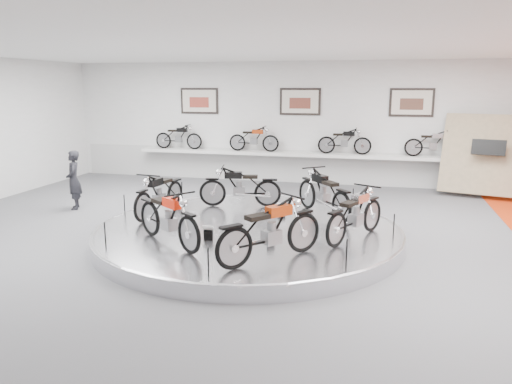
% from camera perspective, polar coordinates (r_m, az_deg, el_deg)
% --- Properties ---
extents(floor, '(16.00, 16.00, 0.00)m').
position_cam_1_polar(floor, '(10.33, -1.32, -6.03)').
color(floor, '#535456').
rests_on(floor, ground).
extents(ceiling, '(16.00, 16.00, 0.00)m').
position_cam_1_polar(ceiling, '(9.86, -1.44, 16.67)').
color(ceiling, white).
rests_on(ceiling, wall_back).
extents(wall_back, '(16.00, 0.00, 16.00)m').
position_cam_1_polar(wall_back, '(16.72, 5.04, 7.86)').
color(wall_back, white).
rests_on(wall_back, floor).
extents(dado_band, '(15.68, 0.04, 1.10)m').
position_cam_1_polar(dado_band, '(16.87, 4.94, 2.93)').
color(dado_band, '#BCBCBA').
rests_on(dado_band, floor).
extents(display_platform, '(6.40, 6.40, 0.30)m').
position_cam_1_polar(display_platform, '(10.56, -0.90, -4.77)').
color(display_platform, silver).
rests_on(display_platform, floor).
extents(platform_rim, '(6.40, 6.40, 0.10)m').
position_cam_1_polar(platform_rim, '(10.53, -0.90, -4.14)').
color(platform_rim, '#B2B2BA').
rests_on(platform_rim, display_platform).
extents(shelf, '(11.00, 0.55, 0.10)m').
position_cam_1_polar(shelf, '(16.53, 4.81, 4.33)').
color(shelf, silver).
rests_on(shelf, wall_back).
extents(poster_left, '(1.35, 0.06, 0.88)m').
position_cam_1_polar(poster_left, '(17.54, -6.49, 10.31)').
color(poster_left, beige).
rests_on(poster_left, wall_back).
extents(poster_center, '(1.35, 0.06, 0.88)m').
position_cam_1_polar(poster_center, '(16.64, 5.06, 10.25)').
color(poster_center, beige).
rests_on(poster_center, wall_back).
extents(poster_right, '(1.35, 0.06, 0.88)m').
position_cam_1_polar(poster_right, '(16.46, 17.36, 9.74)').
color(poster_right, beige).
rests_on(poster_right, wall_back).
extents(display_panel, '(2.56, 1.52, 2.30)m').
position_cam_1_polar(display_panel, '(15.98, 24.74, 3.90)').
color(display_panel, tan).
rests_on(display_panel, floor).
extents(shelf_bike_a, '(1.22, 0.43, 0.73)m').
position_cam_1_polar(shelf_bike_a, '(17.64, -8.83, 6.07)').
color(shelf_bike_a, black).
rests_on(shelf_bike_a, shelf).
extents(shelf_bike_b, '(1.22, 0.43, 0.73)m').
position_cam_1_polar(shelf_bike_b, '(16.78, -0.25, 5.91)').
color(shelf_bike_b, '#972F0C').
rests_on(shelf_bike_b, shelf).
extents(shelf_bike_c, '(1.22, 0.43, 0.73)m').
position_cam_1_polar(shelf_bike_c, '(16.31, 10.07, 5.55)').
color(shelf_bike_c, black).
rests_on(shelf_bike_c, shelf).
extents(shelf_bike_d, '(1.22, 0.43, 0.73)m').
position_cam_1_polar(shelf_bike_d, '(16.35, 19.58, 5.06)').
color(shelf_bike_d, '#BDBCC2').
rests_on(shelf_bike_d, shelf).
extents(bike_a, '(1.63, 1.81, 1.06)m').
position_cam_1_polar(bike_a, '(11.42, 7.74, -0.06)').
color(bike_a, black).
rests_on(bike_a, display_platform).
extents(bike_b, '(1.79, 0.94, 1.00)m').
position_cam_1_polar(bike_b, '(12.18, -1.84, 0.65)').
color(bike_b, black).
rests_on(bike_b, display_platform).
extents(bike_c, '(0.81, 1.78, 1.01)m').
position_cam_1_polar(bike_c, '(11.58, -10.98, -0.14)').
color(bike_c, black).
rests_on(bike_c, display_platform).
extents(bike_d, '(1.82, 1.58, 1.06)m').
position_cam_1_polar(bike_d, '(9.38, -9.99, -2.82)').
color(bike_d, red).
rests_on(bike_d, display_platform).
extents(bike_e, '(1.69, 1.83, 1.09)m').
position_cam_1_polar(bike_e, '(8.38, 1.67, -4.32)').
color(bike_e, '#972F0C').
rests_on(bike_e, display_platform).
extents(bike_f, '(1.31, 1.80, 1.01)m').
position_cam_1_polar(bike_f, '(9.75, 11.30, -2.45)').
color(bike_f, '#BDBCC2').
rests_on(bike_f, display_platform).
extents(visitor, '(0.61, 0.68, 1.56)m').
position_cam_1_polar(visitor, '(13.98, -20.11, 1.30)').
color(visitor, black).
rests_on(visitor, floor).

